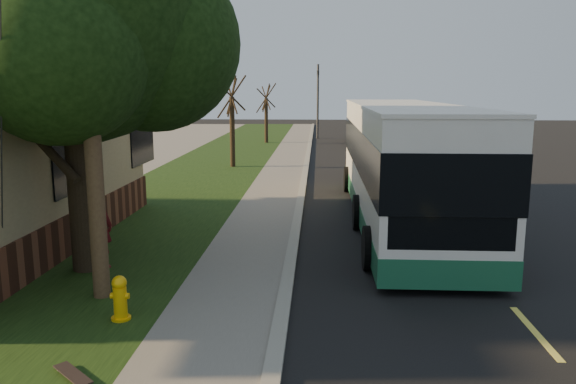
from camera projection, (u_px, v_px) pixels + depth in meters
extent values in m
plane|color=black|center=(280.00, 327.00, 9.00)|extent=(120.00, 120.00, 0.00)
cube|color=black|center=(421.00, 203.00, 18.60)|extent=(8.00, 80.00, 0.01)
cube|color=gray|center=(301.00, 200.00, 18.81)|extent=(0.25, 80.00, 0.12)
cube|color=slate|center=(271.00, 201.00, 18.86)|extent=(2.00, 80.00, 0.08)
cube|color=black|center=(168.00, 200.00, 19.05)|extent=(5.00, 80.00, 0.07)
cylinder|color=#F4B40C|center=(120.00, 303.00, 9.08)|extent=(0.22, 0.22, 0.55)
sphere|color=#F4B40C|center=(119.00, 283.00, 9.01)|extent=(0.24, 0.24, 0.24)
cylinder|color=#F4B40C|center=(120.00, 296.00, 9.05)|extent=(0.30, 0.10, 0.10)
cylinder|color=#F4B40C|center=(120.00, 296.00, 9.05)|extent=(0.10, 0.18, 0.10)
cylinder|color=#F4B40C|center=(121.00, 318.00, 9.12)|extent=(0.32, 0.32, 0.04)
cylinder|color=#473321|center=(86.00, 39.00, 9.32)|extent=(0.30, 0.30, 9.00)
cylinder|color=#2D2D30|center=(1.00, 86.00, 8.43)|extent=(2.52, 3.21, 7.60)
cylinder|color=black|center=(81.00, 174.00, 11.30)|extent=(0.56, 0.56, 4.00)
sphere|color=black|center=(70.00, 8.00, 10.72)|extent=(5.20, 5.20, 5.20)
sphere|color=black|center=(152.00, 43.00, 11.34)|extent=(3.60, 3.60, 3.60)
sphere|color=black|center=(57.00, 53.00, 9.59)|extent=(3.20, 3.20, 3.20)
cylinder|color=black|center=(232.00, 132.00, 26.54)|extent=(0.24, 0.24, 3.30)
cylinder|color=black|center=(232.00, 97.00, 26.24)|extent=(1.38, 0.57, 2.01)
cylinder|color=black|center=(232.00, 97.00, 26.24)|extent=(0.74, 1.21, 1.58)
cylinder|color=black|center=(232.00, 97.00, 26.24)|extent=(0.65, 1.05, 1.95)
cylinder|color=black|center=(232.00, 97.00, 26.24)|extent=(1.28, 0.53, 1.33)
cylinder|color=black|center=(232.00, 97.00, 26.24)|extent=(0.75, 1.21, 1.70)
cylinder|color=black|center=(266.00, 120.00, 38.32)|extent=(0.24, 0.24, 3.03)
cylinder|color=black|center=(266.00, 98.00, 38.05)|extent=(1.38, 0.57, 2.01)
cylinder|color=black|center=(266.00, 98.00, 38.05)|extent=(0.74, 1.21, 1.58)
cylinder|color=black|center=(266.00, 98.00, 38.05)|extent=(0.65, 1.05, 1.95)
cylinder|color=black|center=(266.00, 98.00, 38.05)|extent=(1.28, 0.53, 1.33)
cylinder|color=black|center=(266.00, 98.00, 38.05)|extent=(0.75, 1.21, 1.70)
cylinder|color=#2D2D30|center=(318.00, 102.00, 41.85)|extent=(0.16, 0.16, 5.50)
imported|color=black|center=(318.00, 78.00, 41.53)|extent=(0.18, 0.22, 1.10)
cube|color=silver|center=(402.00, 156.00, 15.84)|extent=(2.56, 12.27, 2.76)
cube|color=#19593B|center=(401.00, 205.00, 16.10)|extent=(2.58, 12.29, 0.56)
cube|color=black|center=(403.00, 148.00, 15.80)|extent=(2.60, 12.31, 1.12)
cube|color=black|center=(453.00, 205.00, 9.87)|extent=(2.26, 0.06, 1.64)
cube|color=yellow|center=(457.00, 127.00, 9.63)|extent=(1.64, 0.06, 0.36)
cube|color=#FFF2CC|center=(406.00, 269.00, 10.12)|extent=(0.26, 0.04, 0.15)
cube|color=#FFF2CC|center=(493.00, 270.00, 10.04)|extent=(0.26, 0.04, 0.15)
cube|color=silver|center=(404.00, 105.00, 15.58)|extent=(2.61, 12.32, 0.08)
cylinder|color=black|center=(370.00, 248.00, 11.75)|extent=(0.29, 0.94, 0.94)
cylinder|color=black|center=(494.00, 250.00, 11.61)|extent=(0.29, 0.94, 0.94)
cylinder|color=black|center=(358.00, 212.00, 15.16)|extent=(0.29, 0.94, 0.94)
cylinder|color=black|center=(454.00, 213.00, 15.03)|extent=(0.29, 0.94, 0.94)
cylinder|color=black|center=(348.00, 179.00, 20.58)|extent=(0.29, 0.94, 0.94)
cylinder|color=black|center=(418.00, 180.00, 20.45)|extent=(0.29, 0.94, 0.94)
imported|color=#511013|center=(97.00, 224.00, 11.61)|extent=(0.77, 0.61, 1.85)
cube|color=black|center=(73.00, 374.00, 7.25)|extent=(0.71, 0.66, 0.02)
cylinder|color=silver|center=(82.00, 384.00, 7.07)|extent=(0.15, 0.16, 0.05)
cylinder|color=silver|center=(64.00, 369.00, 7.45)|extent=(0.15, 0.16, 0.05)
imported|color=black|center=(363.00, 132.00, 38.76)|extent=(1.91, 4.59, 1.55)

